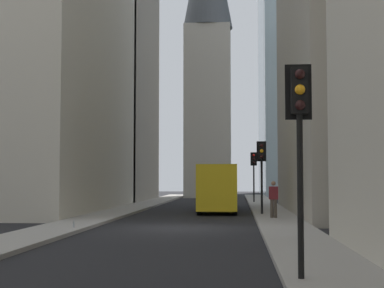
# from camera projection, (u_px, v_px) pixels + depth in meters

# --- Properties ---
(ground_plane) EXTENTS (135.00, 135.00, 0.00)m
(ground_plane) POSITION_uv_depth(u_px,v_px,m) (176.00, 228.00, 23.75)
(ground_plane) COLOR black
(sidewalk_right) EXTENTS (90.00, 2.20, 0.14)m
(sidewalk_right) POSITION_uv_depth(u_px,v_px,m) (70.00, 226.00, 24.11)
(sidewalk_right) COLOR gray
(sidewalk_right) RESTS_ON ground_plane
(sidewalk_left) EXTENTS (90.00, 2.20, 0.14)m
(sidewalk_left) POSITION_uv_depth(u_px,v_px,m) (286.00, 227.00, 23.40)
(sidewalk_left) COLOR gray
(sidewalk_left) RESTS_ON ground_plane
(building_left_midfar) EXTENTS (19.88, 10.00, 23.22)m
(building_left_midfar) POSITION_uv_depth(u_px,v_px,m) (374.00, 16.00, 33.73)
(building_left_midfar) COLOR #A8A091
(building_left_midfar) RESTS_ON ground_plane
(building_right_far) EXTENTS (14.55, 10.50, 26.93)m
(building_right_far) POSITION_uv_depth(u_px,v_px,m) (95.00, 56.00, 53.28)
(building_right_far) COLOR gray
(building_right_far) RESTS_ON ground_plane
(building_right_midfar) EXTENTS (19.58, 10.00, 19.34)m
(building_right_midfar) POSITION_uv_depth(u_px,v_px,m) (32.00, 60.00, 36.88)
(building_right_midfar) COLOR beige
(building_right_midfar) RESTS_ON ground_plane
(church_spire) EXTENTS (5.45, 5.45, 33.42)m
(church_spire) POSITION_uv_depth(u_px,v_px,m) (208.00, 38.00, 63.19)
(church_spire) COLOR #B7B2A5
(church_spire) RESTS_ON ground_plane
(delivery_truck) EXTENTS (6.46, 2.25, 2.84)m
(delivery_truck) POSITION_uv_depth(u_px,v_px,m) (218.00, 188.00, 34.31)
(delivery_truck) COLOR yellow
(delivery_truck) RESTS_ON ground_plane
(sedan_silver) EXTENTS (4.30, 1.78, 1.42)m
(sedan_silver) POSITION_uv_depth(u_px,v_px,m) (222.00, 198.00, 41.64)
(sedan_silver) COLOR #B7BABF
(sedan_silver) RESTS_ON ground_plane
(traffic_light_foreground) EXTENTS (0.43, 0.52, 4.16)m
(traffic_light_foreground) POSITION_uv_depth(u_px,v_px,m) (299.00, 119.00, 11.12)
(traffic_light_foreground) COLOR black
(traffic_light_foreground) RESTS_ON sidewalk_left
(traffic_light_midblock) EXTENTS (0.43, 0.52, 3.95)m
(traffic_light_midblock) POSITION_uv_depth(u_px,v_px,m) (262.00, 160.00, 31.14)
(traffic_light_midblock) COLOR black
(traffic_light_midblock) RESTS_ON sidewalk_left
(traffic_light_far_junction) EXTENTS (0.43, 0.52, 4.08)m
(traffic_light_far_junction) POSITION_uv_depth(u_px,v_px,m) (254.00, 165.00, 47.15)
(traffic_light_far_junction) COLOR black
(traffic_light_far_junction) RESTS_ON sidewalk_left
(pedestrian) EXTENTS (0.26, 0.44, 1.78)m
(pedestrian) POSITION_uv_depth(u_px,v_px,m) (274.00, 198.00, 27.93)
(pedestrian) COLOR #473D33
(pedestrian) RESTS_ON sidewalk_left
(discarded_bottle) EXTENTS (0.07, 0.07, 0.27)m
(discarded_bottle) POSITION_uv_depth(u_px,v_px,m) (74.00, 225.00, 22.31)
(discarded_bottle) COLOR #999EA3
(discarded_bottle) RESTS_ON sidewalk_right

